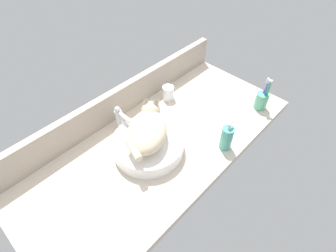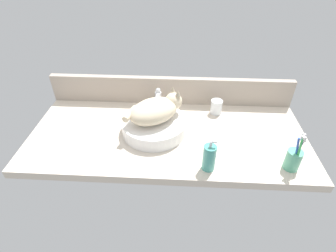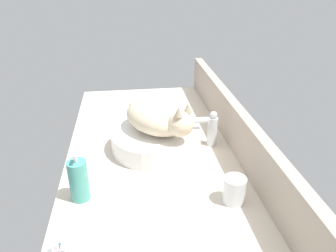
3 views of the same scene
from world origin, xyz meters
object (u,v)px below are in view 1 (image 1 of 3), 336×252
(soap_dispenser, at_px, (227,138))
(water_glass, at_px, (168,93))
(sink_basin, at_px, (148,145))
(faucet, at_px, (120,118))
(toothbrush_cup, at_px, (262,100))
(cat, at_px, (147,129))

(soap_dispenser, distance_m, water_glass, 0.44)
(sink_basin, relative_size, soap_dispenser, 2.08)
(faucet, distance_m, soap_dispenser, 0.51)
(soap_dispenser, bearing_deg, toothbrush_cup, 3.62)
(faucet, relative_size, toothbrush_cup, 0.73)
(sink_basin, relative_size, water_glass, 4.11)
(sink_basin, height_order, soap_dispenser, soap_dispenser)
(cat, height_order, faucet, cat)
(faucet, bearing_deg, soap_dispenser, -60.00)
(cat, distance_m, toothbrush_cup, 0.65)
(cat, height_order, soap_dispenser, cat)
(sink_basin, height_order, faucet, faucet)
(soap_dispenser, bearing_deg, cat, 134.29)
(cat, distance_m, faucet, 0.20)
(cat, bearing_deg, sink_basin, -138.86)
(soap_dispenser, xyz_separation_m, water_glass, (0.07, 0.43, -0.03))
(faucet, height_order, water_glass, faucet)
(water_glass, bearing_deg, faucet, 178.48)
(soap_dispenser, height_order, water_glass, soap_dispenser)
(sink_basin, relative_size, cat, 1.08)
(cat, relative_size, faucet, 2.22)
(water_glass, bearing_deg, toothbrush_cup, -55.02)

